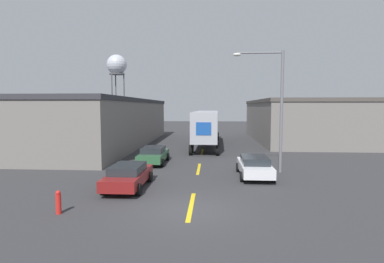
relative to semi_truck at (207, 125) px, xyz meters
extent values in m
plane|color=#333335|center=(-0.38, -21.37, -2.35)|extent=(160.00, 160.00, 0.00)
cube|color=gold|center=(-0.38, -20.86, -2.35)|extent=(0.20, 3.89, 0.01)
cube|color=gold|center=(-0.38, -12.79, -2.35)|extent=(0.20, 3.89, 0.01)
cube|color=gold|center=(-0.38, -4.71, -2.35)|extent=(0.20, 3.89, 0.01)
cube|color=slate|center=(-12.76, -0.03, 0.11)|extent=(11.32, 27.52, 4.93)
cube|color=#333338|center=(-12.76, -0.03, 2.78)|extent=(11.52, 27.72, 0.40)
cube|color=slate|center=(12.08, 5.95, 0.11)|extent=(11.48, 20.24, 4.93)
cube|color=#4C4742|center=(12.08, 5.95, 2.77)|extent=(11.68, 20.44, 0.40)
cube|color=navy|center=(0.16, 6.79, -0.57)|extent=(2.38, 2.75, 2.60)
cube|color=#A8A8B2|center=(-0.03, -1.24, 0.15)|extent=(2.74, 12.82, 2.86)
cube|color=#194CA3|center=(-0.18, -7.64, 0.15)|extent=(1.35, 0.06, 1.15)
cylinder|color=black|center=(1.39, 7.10, -1.87)|extent=(0.30, 0.97, 0.97)
cylinder|color=black|center=(-1.06, 7.15, -1.87)|extent=(0.30, 0.97, 0.97)
cylinder|color=black|center=(1.36, 6.02, -1.87)|extent=(0.30, 0.97, 0.97)
cylinder|color=black|center=(-1.08, 6.07, -1.87)|extent=(0.30, 0.97, 0.97)
cylinder|color=black|center=(1.10, -5.45, -1.87)|extent=(0.30, 0.97, 0.97)
cylinder|color=black|center=(-1.35, -5.39, -1.87)|extent=(0.30, 0.97, 0.97)
cylinder|color=black|center=(1.07, -6.85, -1.87)|extent=(0.30, 0.97, 0.97)
cylinder|color=black|center=(-1.38, -6.79, -1.87)|extent=(0.30, 0.97, 0.97)
cube|color=#2D5B38|center=(-4.00, -10.90, -1.76)|extent=(1.81, 4.47, 0.58)
cube|color=#23282D|center=(-4.00, -11.03, -1.25)|extent=(1.59, 2.32, 0.43)
cylinder|color=black|center=(-3.10, -9.51, -2.05)|extent=(0.22, 0.61, 0.61)
cylinder|color=black|center=(-4.90, -9.51, -2.05)|extent=(0.22, 0.61, 0.61)
cylinder|color=black|center=(-3.10, -12.28, -2.05)|extent=(0.22, 0.61, 0.61)
cylinder|color=black|center=(-4.90, -12.28, -2.05)|extent=(0.22, 0.61, 0.61)
cube|color=silver|center=(3.23, -14.96, -1.76)|extent=(1.81, 4.47, 0.58)
cube|color=#23282D|center=(3.23, -15.09, -1.25)|extent=(1.59, 2.32, 0.43)
cylinder|color=black|center=(4.14, -13.58, -2.05)|extent=(0.22, 0.61, 0.61)
cylinder|color=black|center=(2.33, -13.58, -2.05)|extent=(0.22, 0.61, 0.61)
cylinder|color=black|center=(4.14, -16.34, -2.05)|extent=(0.22, 0.61, 0.61)
cylinder|color=black|center=(2.33, -16.34, -2.05)|extent=(0.22, 0.61, 0.61)
cube|color=maroon|center=(-4.00, -18.08, -1.76)|extent=(1.81, 4.47, 0.58)
cube|color=#23282D|center=(-4.00, -18.21, -1.25)|extent=(1.59, 2.32, 0.43)
cylinder|color=black|center=(-3.10, -16.70, -2.05)|extent=(0.22, 0.61, 0.61)
cylinder|color=black|center=(-4.90, -16.70, -2.05)|extent=(0.22, 0.61, 0.61)
cylinder|color=black|center=(-3.10, -19.46, -2.05)|extent=(0.22, 0.61, 0.61)
cylinder|color=black|center=(-4.90, -19.46, -2.05)|extent=(0.22, 0.61, 0.61)
cylinder|color=#47474C|center=(-20.08, 35.98, 3.82)|extent=(0.28, 0.28, 12.34)
cylinder|color=#47474C|center=(-22.51, 37.39, 3.82)|extent=(0.28, 0.28, 12.34)
cylinder|color=#47474C|center=(-22.51, 34.58, 3.82)|extent=(0.28, 0.28, 12.34)
cylinder|color=#4C4C51|center=(-21.70, 35.98, 9.78)|extent=(3.52, 3.52, 0.30)
sphere|color=#B7BCC6|center=(-21.70, 35.98, 11.95)|extent=(4.63, 4.63, 4.63)
cylinder|color=slate|center=(5.16, -13.56, 1.71)|extent=(0.20, 0.20, 8.12)
cylinder|color=slate|center=(3.67, -13.56, 5.62)|extent=(2.99, 0.11, 0.11)
ellipsoid|color=silver|center=(2.17, -13.56, 5.52)|extent=(0.56, 0.32, 0.22)
cylinder|color=red|center=(-5.78, -22.20, -1.94)|extent=(0.22, 0.22, 0.83)
sphere|color=red|center=(-5.78, -22.20, -1.46)|extent=(0.20, 0.20, 0.20)
camera|label=1|loc=(0.50, -33.86, 2.06)|focal=28.00mm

